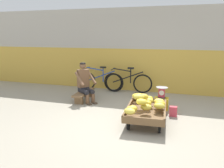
{
  "coord_description": "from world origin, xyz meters",
  "views": [
    {
      "loc": [
        1.04,
        -4.24,
        1.92
      ],
      "look_at": [
        -0.49,
        0.75,
        0.75
      ],
      "focal_mm": 35.35,
      "sensor_mm": 36.0,
      "label": 1
    }
  ],
  "objects_px": {
    "shopping_bag": "(173,111)",
    "bicycle_near_left": "(100,81)",
    "plastic_crate": "(161,103)",
    "weighing_scale": "(162,92)",
    "low_bench": "(84,94)",
    "bicycle_far_left": "(127,82)",
    "banana_cart": "(146,112)",
    "vendor_seated": "(85,82)"
  },
  "relations": [
    {
      "from": "shopping_bag",
      "to": "bicycle_near_left",
      "type": "bearing_deg",
      "value": 144.01
    },
    {
      "from": "plastic_crate",
      "to": "weighing_scale",
      "type": "height_order",
      "value": "weighing_scale"
    },
    {
      "from": "low_bench",
      "to": "bicycle_far_left",
      "type": "distance_m",
      "value": 1.68
    },
    {
      "from": "plastic_crate",
      "to": "shopping_bag",
      "type": "xyz_separation_m",
      "value": [
        0.32,
        -0.46,
        -0.03
      ]
    },
    {
      "from": "low_bench",
      "to": "plastic_crate",
      "type": "bearing_deg",
      "value": -3.35
    },
    {
      "from": "banana_cart",
      "to": "shopping_bag",
      "type": "relative_size",
      "value": 6.17
    },
    {
      "from": "weighing_scale",
      "to": "bicycle_far_left",
      "type": "distance_m",
      "value": 1.92
    },
    {
      "from": "weighing_scale",
      "to": "bicycle_near_left",
      "type": "height_order",
      "value": "bicycle_near_left"
    },
    {
      "from": "banana_cart",
      "to": "bicycle_near_left",
      "type": "distance_m",
      "value": 3.08
    },
    {
      "from": "vendor_seated",
      "to": "shopping_bag",
      "type": "bearing_deg",
      "value": -11.92
    },
    {
      "from": "low_bench",
      "to": "bicycle_far_left",
      "type": "bearing_deg",
      "value": 51.85
    },
    {
      "from": "low_bench",
      "to": "plastic_crate",
      "type": "distance_m",
      "value": 2.29
    },
    {
      "from": "bicycle_far_left",
      "to": "low_bench",
      "type": "bearing_deg",
      "value": -128.15
    },
    {
      "from": "vendor_seated",
      "to": "bicycle_far_left",
      "type": "relative_size",
      "value": 0.69
    },
    {
      "from": "low_bench",
      "to": "bicycle_far_left",
      "type": "relative_size",
      "value": 0.67
    },
    {
      "from": "banana_cart",
      "to": "low_bench",
      "type": "distance_m",
      "value": 2.33
    },
    {
      "from": "vendor_seated",
      "to": "shopping_bag",
      "type": "height_order",
      "value": "vendor_seated"
    },
    {
      "from": "banana_cart",
      "to": "low_bench",
      "type": "bearing_deg",
      "value": 150.92
    },
    {
      "from": "banana_cart",
      "to": "low_bench",
      "type": "xyz_separation_m",
      "value": [
        -2.04,
        1.13,
        -0.04
      ]
    },
    {
      "from": "low_bench",
      "to": "shopping_bag",
      "type": "bearing_deg",
      "value": -12.75
    },
    {
      "from": "bicycle_near_left",
      "to": "low_bench",
      "type": "bearing_deg",
      "value": -93.76
    },
    {
      "from": "plastic_crate",
      "to": "bicycle_near_left",
      "type": "xyz_separation_m",
      "value": [
        -2.2,
        1.38,
        0.2
      ]
    },
    {
      "from": "plastic_crate",
      "to": "bicycle_far_left",
      "type": "xyz_separation_m",
      "value": [
        -1.25,
        1.45,
        0.2
      ]
    },
    {
      "from": "bicycle_near_left",
      "to": "bicycle_far_left",
      "type": "xyz_separation_m",
      "value": [
        0.95,
        0.07,
        0.0
      ]
    },
    {
      "from": "weighing_scale",
      "to": "shopping_bag",
      "type": "distance_m",
      "value": 0.65
    },
    {
      "from": "bicycle_far_left",
      "to": "shopping_bag",
      "type": "xyz_separation_m",
      "value": [
        1.57,
        -1.9,
        -0.23
      ]
    },
    {
      "from": "weighing_scale",
      "to": "bicycle_far_left",
      "type": "height_order",
      "value": "bicycle_far_left"
    },
    {
      "from": "bicycle_near_left",
      "to": "shopping_bag",
      "type": "bearing_deg",
      "value": -35.99
    },
    {
      "from": "low_bench",
      "to": "bicycle_far_left",
      "type": "xyz_separation_m",
      "value": [
        1.03,
        1.32,
        0.15
      ]
    },
    {
      "from": "vendor_seated",
      "to": "bicycle_near_left",
      "type": "bearing_deg",
      "value": 89.45
    },
    {
      "from": "banana_cart",
      "to": "vendor_seated",
      "type": "height_order",
      "value": "vendor_seated"
    },
    {
      "from": "weighing_scale",
      "to": "vendor_seated",
      "type": "bearing_deg",
      "value": 177.91
    },
    {
      "from": "banana_cart",
      "to": "plastic_crate",
      "type": "distance_m",
      "value": 1.03
    },
    {
      "from": "plastic_crate",
      "to": "weighing_scale",
      "type": "bearing_deg",
      "value": -90.0
    },
    {
      "from": "banana_cart",
      "to": "plastic_crate",
      "type": "height_order",
      "value": "banana_cart"
    },
    {
      "from": "plastic_crate",
      "to": "bicycle_far_left",
      "type": "height_order",
      "value": "bicycle_far_left"
    },
    {
      "from": "weighing_scale",
      "to": "bicycle_near_left",
      "type": "distance_m",
      "value": 2.6
    },
    {
      "from": "banana_cart",
      "to": "vendor_seated",
      "type": "distance_m",
      "value": 2.27
    },
    {
      "from": "low_bench",
      "to": "bicycle_far_left",
      "type": "height_order",
      "value": "bicycle_far_left"
    },
    {
      "from": "bicycle_far_left",
      "to": "banana_cart",
      "type": "bearing_deg",
      "value": -67.71
    },
    {
      "from": "bicycle_far_left",
      "to": "shopping_bag",
      "type": "height_order",
      "value": "bicycle_far_left"
    },
    {
      "from": "bicycle_far_left",
      "to": "shopping_bag",
      "type": "bearing_deg",
      "value": -50.46
    }
  ]
}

